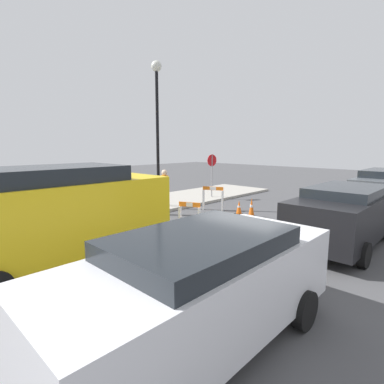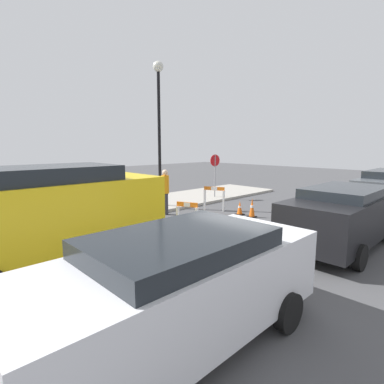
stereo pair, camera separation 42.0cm
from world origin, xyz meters
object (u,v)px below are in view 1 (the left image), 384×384
Objects in this scene: parked_car_0 at (201,283)px; person_worker at (165,190)px; parked_car_1 at (346,212)px; work_van at (58,211)px; streetlamp_post at (157,116)px; stop_sign at (212,168)px.

person_worker is at bearing 52.42° from parked_car_0.
work_van is (-6.05, 4.33, 0.32)m from parked_car_1.
parked_car_1 is at bearing -86.92° from streetlamp_post.
person_worker is 5.40m from work_van.
parked_car_1 is at bearing 76.70° from stop_sign.
stop_sign is at bearing 18.45° from work_van.
parked_car_1 is (0.41, -7.54, -3.05)m from streetlamp_post.
stop_sign is at bearing 39.35° from parked_car_0.
parked_car_0 is at bearing 48.27° from stop_sign.
work_van is (-0.09, 4.33, 0.33)m from parked_car_0.
parked_car_1 is (1.06, -6.37, -0.06)m from person_worker.
parked_car_0 is at bearing -88.77° from work_van.
work_van is (-9.06, -3.02, -0.33)m from stop_sign.
streetlamp_post is at bearing 93.08° from parked_car_1.
person_worker is at bearing 22.21° from work_van.
person_worker is at bearing 99.47° from parked_car_1.
streetlamp_post is at bearing 53.60° from parked_car_0.
streetlamp_post is at bearing 136.95° from person_worker.
stop_sign is 0.43× the size of work_van.
parked_car_1 is at bearing -35.56° from work_van.
parked_car_0 is at bearing -126.40° from streetlamp_post.
streetlamp_post is 1.37× the size of parked_car_0.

